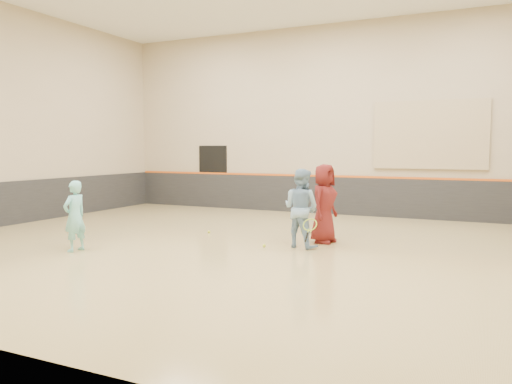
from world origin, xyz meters
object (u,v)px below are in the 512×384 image
at_px(instructor, 301,208).
at_px(spare_racket, 306,231).
at_px(young_man, 324,203).
at_px(girl, 75,216).

height_order(instructor, spare_racket, instructor).
bearing_deg(spare_racket, instructor, -74.53).
bearing_deg(young_man, girl, 133.31).
distance_m(young_man, spare_racket, 1.57).
bearing_deg(girl, instructor, 123.56).
xyz_separation_m(girl, young_man, (4.33, 3.06, 0.15)).
height_order(instructor, young_man, young_man).
height_order(girl, young_man, young_man).
height_order(girl, spare_racket, girl).
relative_size(instructor, spare_racket, 2.62).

